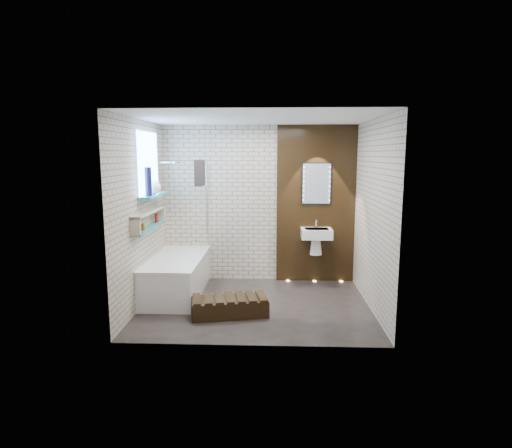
{
  "coord_description": "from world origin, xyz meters",
  "views": [
    {
      "loc": [
        0.24,
        -5.82,
        2.12
      ],
      "look_at": [
        0.0,
        0.15,
        1.15
      ],
      "focal_mm": 30.02,
      "sensor_mm": 36.0,
      "label": 1
    }
  ],
  "objects_px": {
    "bathtub": "(177,276)",
    "washbasin": "(316,237)",
    "walnut_step": "(230,307)",
    "led_mirror": "(317,184)",
    "bath_screen": "(203,208)"
  },
  "relations": [
    {
      "from": "washbasin",
      "to": "led_mirror",
      "type": "distance_m",
      "value": 0.88
    },
    {
      "from": "bath_screen",
      "to": "walnut_step",
      "type": "bearing_deg",
      "value": -67.05
    },
    {
      "from": "washbasin",
      "to": "walnut_step",
      "type": "bearing_deg",
      "value": -131.4
    },
    {
      "from": "washbasin",
      "to": "led_mirror",
      "type": "bearing_deg",
      "value": 90.0
    },
    {
      "from": "bath_screen",
      "to": "walnut_step",
      "type": "relative_size",
      "value": 1.39
    },
    {
      "from": "bathtub",
      "to": "led_mirror",
      "type": "relative_size",
      "value": 2.49
    },
    {
      "from": "walnut_step",
      "to": "bath_screen",
      "type": "bearing_deg",
      "value": 112.95
    },
    {
      "from": "bathtub",
      "to": "walnut_step",
      "type": "relative_size",
      "value": 1.73
    },
    {
      "from": "washbasin",
      "to": "led_mirror",
      "type": "xyz_separation_m",
      "value": [
        0.0,
        0.16,
        0.86
      ]
    },
    {
      "from": "bath_screen",
      "to": "washbasin",
      "type": "distance_m",
      "value": 1.89
    },
    {
      "from": "bathtub",
      "to": "washbasin",
      "type": "distance_m",
      "value": 2.32
    },
    {
      "from": "bathtub",
      "to": "bath_screen",
      "type": "bearing_deg",
      "value": 51.1
    },
    {
      "from": "bathtub",
      "to": "walnut_step",
      "type": "xyz_separation_m",
      "value": [
        0.89,
        -0.83,
        -0.18
      ]
    },
    {
      "from": "led_mirror",
      "to": "walnut_step",
      "type": "relative_size",
      "value": 0.7
    },
    {
      "from": "led_mirror",
      "to": "bathtub",
      "type": "bearing_deg",
      "value": -160.22
    }
  ]
}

